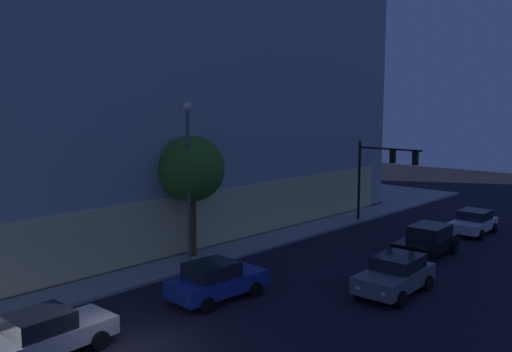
# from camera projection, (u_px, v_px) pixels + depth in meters

# --- Properties ---
(modern_building) EXTENTS (35.59, 30.01, 20.13)m
(modern_building) POSITION_uv_depth(u_px,v_px,m) (99.00, 84.00, 41.39)
(modern_building) COLOR #4C4C51
(modern_building) RESTS_ON ground
(traffic_light_far_corner) EXTENTS (0.36, 4.88, 5.70)m
(traffic_light_far_corner) POSITION_uv_depth(u_px,v_px,m) (383.00, 166.00, 36.85)
(traffic_light_far_corner) COLOR black
(traffic_light_far_corner) RESTS_ON sidewalk_corner
(street_lamp_sidewalk) EXTENTS (0.44, 0.44, 8.38)m
(street_lamp_sidewalk) POSITION_uv_depth(u_px,v_px,m) (188.00, 164.00, 27.32)
(street_lamp_sidewalk) COLOR #5A5A5A
(street_lamp_sidewalk) RESTS_ON sidewalk_corner
(sidewalk_tree) EXTENTS (3.57, 3.57, 6.60)m
(sidewalk_tree) POSITION_uv_depth(u_px,v_px,m) (192.00, 169.00, 28.68)
(sidewalk_tree) COLOR brown
(sidewalk_tree) RESTS_ON sidewalk_corner
(car_silver) EXTENTS (4.39, 2.18, 1.59)m
(car_silver) POSITION_uv_depth(u_px,v_px,m) (47.00, 333.00, 17.75)
(car_silver) COLOR #B7BABF
(car_silver) RESTS_ON ground
(car_blue) EXTENTS (4.46, 2.34, 1.68)m
(car_blue) POSITION_uv_depth(u_px,v_px,m) (216.00, 280.00, 23.03)
(car_blue) COLOR navy
(car_blue) RESTS_ON ground
(car_grey) EXTENTS (4.48, 2.37, 1.68)m
(car_grey) POSITION_uv_depth(u_px,v_px,m) (395.00, 274.00, 23.76)
(car_grey) COLOR slate
(car_grey) RESTS_ON ground
(car_black) EXTENTS (4.85, 2.35, 1.70)m
(car_black) POSITION_uv_depth(u_px,v_px,m) (427.00, 241.00, 29.71)
(car_black) COLOR black
(car_black) RESTS_ON ground
(car_white) EXTENTS (4.15, 2.27, 1.53)m
(car_white) POSITION_uv_depth(u_px,v_px,m) (473.00, 222.00, 34.85)
(car_white) COLOR silver
(car_white) RESTS_ON ground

